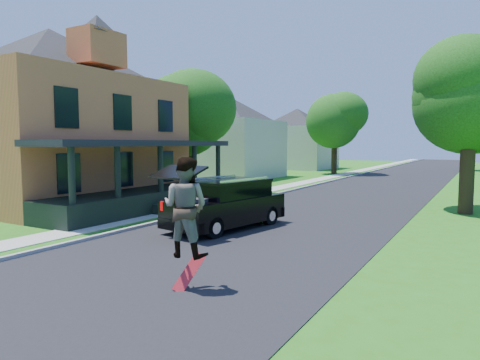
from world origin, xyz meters
The scene contains 15 objects.
ground centered at (0.00, 0.00, 0.00)m, with size 140.00×140.00×0.00m, color #2B6514.
street centered at (0.00, 20.00, 0.00)m, with size 8.00×120.00×0.02m, color black.
curb centered at (-4.05, 20.00, 0.00)m, with size 0.15×120.00×0.12m, color gray.
sidewalk centered at (-5.60, 20.00, 0.00)m, with size 1.30×120.00×0.03m, color #999A91.
front_walk centered at (-9.50, 6.00, 0.00)m, with size 6.50×1.20×0.03m, color #999A91.
main_house centered at (-12.80, 5.99, 4.92)m, with size 15.56×15.56×10.10m.
neighbor_house_mid centered at (-13.50, 24.00, 4.19)m, with size 12.78×12.78×8.30m.
neighbor_house_far centered at (-13.50, 40.00, 4.19)m, with size 12.78×12.78×8.30m.
black_suv centered at (-1.40, 4.31, 0.88)m, with size 2.65×5.17×2.30m.
skateboarder centered at (1.21, -1.43, 1.69)m, with size 1.09×0.90×2.04m.
skateboard centered at (1.30, -1.44, 0.32)m, with size 0.42×0.64×0.80m.
tree_left_mid centered at (-9.95, 13.95, 5.13)m, with size 5.74×5.59×8.10m.
tree_left_far centered at (-6.77, 33.28, 5.57)m, with size 6.37×6.07×8.36m.
tree_right_near centered at (5.74, 12.17, 5.42)m, with size 5.06×4.94×7.96m.
utility_pole_far centered at (4.50, 38.33, 5.33)m, with size 1.81×0.31×10.35m.
Camera 1 is at (6.49, -8.33, 2.98)m, focal length 32.00 mm.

